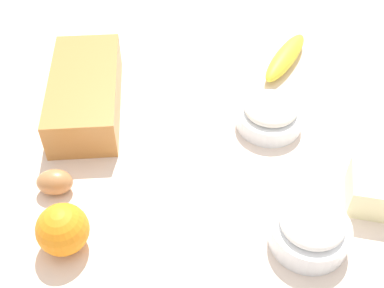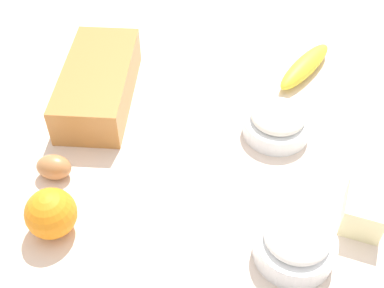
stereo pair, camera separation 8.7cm
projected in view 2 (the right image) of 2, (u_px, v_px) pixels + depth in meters
The scene contains 8 objects.
ground_plane at pixel (192, 163), 0.93m from camera, with size 2.40×2.40×0.02m, color beige.
loaf_pan at pixel (98, 83), 1.00m from camera, with size 0.29×0.16×0.08m.
flour_bowl at pixel (277, 122), 0.94m from camera, with size 0.13×0.13×0.06m.
sugar_bowl at pixel (295, 243), 0.76m from camera, with size 0.13×0.13×0.07m.
banana at pixel (305, 66), 1.08m from camera, with size 0.19×0.04×0.04m, color yellow.
orange_fruit at pixel (51, 213), 0.78m from camera, with size 0.08×0.08×0.08m, color orange.
butter_block at pixel (365, 208), 0.80m from camera, with size 0.09×0.06×0.06m, color #F4EDB2.
egg_near_butter at pixel (54, 167), 0.88m from camera, with size 0.04×0.04×0.06m, color #AD7547.
Camera 2 is at (-0.61, 0.02, 0.69)m, focal length 46.66 mm.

